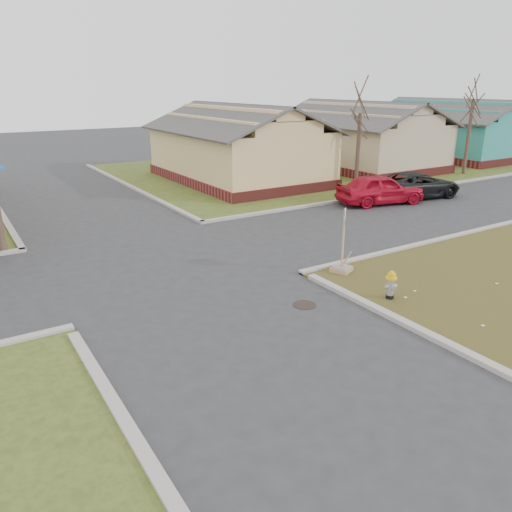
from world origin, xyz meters
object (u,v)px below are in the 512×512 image
stop_sign (342,258)px  red_sedan (380,189)px  dark_pickup (416,185)px  fire_hydrant (391,283)px

stop_sign → red_sedan: (8.16, 6.40, 0.25)m
red_sedan → dark_pickup: 2.70m
fire_hydrant → dark_pickup: bearing=60.5°
fire_hydrant → red_sedan: red_sedan is taller
red_sedan → dark_pickup: red_sedan is taller
stop_sign → dark_pickup: size_ratio=0.43×
red_sedan → dark_pickup: (2.70, 0.04, -0.08)m
dark_pickup → red_sedan: bearing=98.5°
fire_hydrant → red_sedan: (8.43, 8.72, 0.25)m
fire_hydrant → dark_pickup: size_ratio=0.17×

